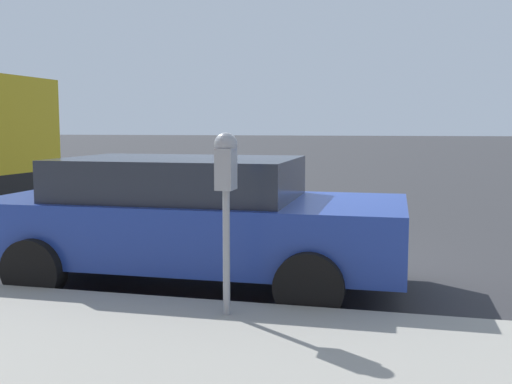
% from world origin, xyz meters
% --- Properties ---
extents(ground_plane, '(220.00, 220.00, 0.00)m').
position_xyz_m(ground_plane, '(0.00, 0.00, 0.00)').
color(ground_plane, '#333335').
extents(parking_meter, '(0.21, 0.19, 1.52)m').
position_xyz_m(parking_meter, '(-2.58, -0.39, 1.34)').
color(parking_meter, gray).
rests_on(parking_meter, sidewalk).
extents(car_blue, '(2.13, 4.48, 1.41)m').
position_xyz_m(car_blue, '(-1.13, 0.42, 0.76)').
color(car_blue, navy).
rests_on(car_blue, ground_plane).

